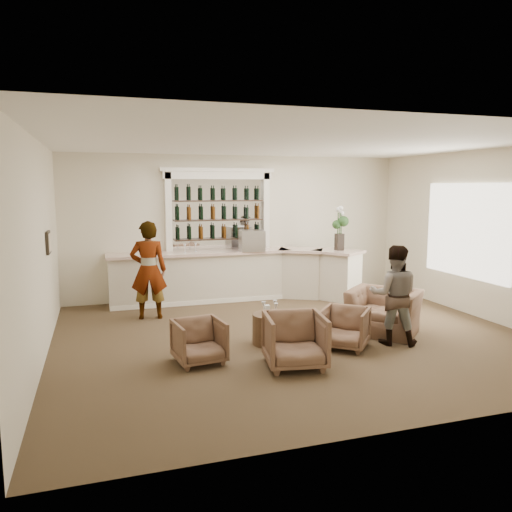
% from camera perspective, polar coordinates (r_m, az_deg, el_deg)
% --- Properties ---
extents(ground, '(8.00, 8.00, 0.00)m').
position_cam_1_polar(ground, '(8.81, 4.29, -9.13)').
color(ground, '#4C3A26').
rests_on(ground, ground).
extents(room_shell, '(8.04, 7.02, 3.32)m').
position_cam_1_polar(room_shell, '(9.14, 3.72, 6.40)').
color(room_shell, beige).
rests_on(room_shell, ground).
extents(bar_counter, '(5.72, 1.80, 1.14)m').
position_cam_1_polar(bar_counter, '(11.39, -2.09, -2.23)').
color(bar_counter, white).
rests_on(bar_counter, ground).
extents(back_bar_alcove, '(2.64, 0.25, 3.00)m').
position_cam_1_polar(back_bar_alcove, '(11.54, -4.30, 5.18)').
color(back_bar_alcove, white).
rests_on(back_bar_alcove, ground).
extents(cocktail_table, '(0.61, 0.61, 0.50)m').
position_cam_1_polar(cocktail_table, '(8.34, 1.71, -8.31)').
color(cocktail_table, '#523523').
rests_on(cocktail_table, ground).
extents(sommelier, '(0.75, 0.54, 1.93)m').
position_cam_1_polar(sommelier, '(9.96, -12.18, -1.58)').
color(sommelier, gray).
rests_on(sommelier, ground).
extents(guest, '(1.00, 0.93, 1.64)m').
position_cam_1_polar(guest, '(8.50, 15.50, -4.30)').
color(guest, gray).
rests_on(guest, ground).
extents(armchair_left, '(0.78, 0.80, 0.65)m').
position_cam_1_polar(armchair_left, '(7.48, -6.52, -9.68)').
color(armchair_left, brown).
rests_on(armchair_left, ground).
extents(armchair_center, '(0.97, 0.99, 0.78)m').
position_cam_1_polar(armchair_center, '(7.28, 4.48, -9.59)').
color(armchair_center, brown).
rests_on(armchair_center, ground).
extents(armchair_right, '(1.01, 1.01, 0.66)m').
position_cam_1_polar(armchair_right, '(8.22, 10.12, -8.09)').
color(armchair_right, brown).
rests_on(armchair_right, ground).
extents(armchair_far, '(1.56, 1.56, 0.77)m').
position_cam_1_polar(armchair_far, '(9.18, 14.41, -6.17)').
color(armchair_far, brown).
rests_on(armchair_far, ground).
extents(espresso_machine, '(0.57, 0.50, 0.47)m').
position_cam_1_polar(espresso_machine, '(11.27, -0.47, 1.78)').
color(espresso_machine, silver).
rests_on(espresso_machine, bar_counter).
extents(flower_vase, '(0.26, 0.26, 1.00)m').
position_cam_1_polar(flower_vase, '(11.51, 9.54, 3.45)').
color(flower_vase, black).
rests_on(flower_vase, bar_counter).
extents(wine_glass_bar_left, '(0.07, 0.07, 0.21)m').
position_cam_1_polar(wine_glass_bar_left, '(11.02, -8.13, 0.89)').
color(wine_glass_bar_left, white).
rests_on(wine_glass_bar_left, bar_counter).
extents(wine_glass_bar_right, '(0.07, 0.07, 0.21)m').
position_cam_1_polar(wine_glass_bar_right, '(11.17, -6.92, 1.01)').
color(wine_glass_bar_right, white).
rests_on(wine_glass_bar_right, bar_counter).
extents(wine_glass_tbl_a, '(0.07, 0.07, 0.21)m').
position_cam_1_polar(wine_glass_tbl_a, '(8.23, 0.86, -5.96)').
color(wine_glass_tbl_a, white).
rests_on(wine_glass_tbl_a, cocktail_table).
extents(wine_glass_tbl_b, '(0.07, 0.07, 0.21)m').
position_cam_1_polar(wine_glass_tbl_b, '(8.35, 2.19, -5.76)').
color(wine_glass_tbl_b, white).
rests_on(wine_glass_tbl_b, cocktail_table).
extents(wine_glass_tbl_c, '(0.07, 0.07, 0.21)m').
position_cam_1_polar(wine_glass_tbl_c, '(8.14, 2.29, -6.13)').
color(wine_glass_tbl_c, white).
rests_on(wine_glass_tbl_c, cocktail_table).
extents(napkin_holder, '(0.08, 0.08, 0.12)m').
position_cam_1_polar(napkin_holder, '(8.38, 1.27, -6.03)').
color(napkin_holder, white).
rests_on(napkin_holder, cocktail_table).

